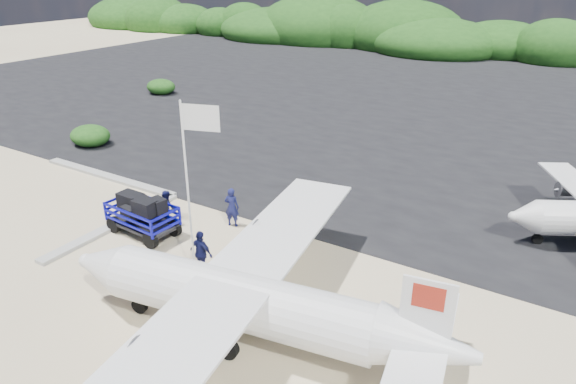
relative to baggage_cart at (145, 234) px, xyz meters
name	(u,v)px	position (x,y,z in m)	size (l,w,h in m)	color
ground	(168,275)	(2.98, -1.74, 0.00)	(160.00, 160.00, 0.00)	beige
asphalt_apron	(431,100)	(2.98, 28.26, 0.00)	(90.00, 50.00, 0.04)	#B2B2B2
lagoon	(48,203)	(-6.02, -0.24, 0.00)	(9.00, 7.00, 0.40)	#B2B2B2
vegetation_band	(497,56)	(2.98, 53.26, 0.00)	(124.00, 8.00, 4.40)	#B2B2B2
baggage_cart	(145,234)	(0.00, 0.00, 0.00)	(3.11, 1.78, 1.56)	#0A0BA4
flagpole	(195,275)	(3.76, -1.21, 0.00)	(1.26, 0.52, 6.29)	white
signboard	(203,337)	(6.17, -3.60, 0.00)	(1.45, 0.14, 1.19)	#553218
crew_a	(232,207)	(2.60, 2.48, 0.85)	(0.62, 0.41, 1.70)	#14174B
crew_b	(167,208)	(0.23, 1.15, 0.77)	(0.75, 0.58, 1.54)	#14174B
crew_c	(201,253)	(3.94, -1.00, 0.84)	(0.99, 0.41, 1.68)	#14174B
aircraft_small	(284,81)	(-10.91, 28.03, 0.00)	(7.38, 7.38, 2.66)	#B2B2B2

